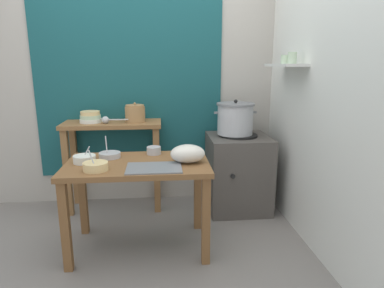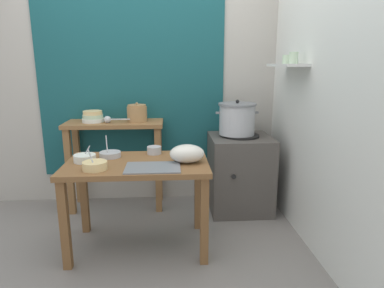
{
  "view_description": "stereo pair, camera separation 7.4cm",
  "coord_description": "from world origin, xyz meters",
  "px_view_note": "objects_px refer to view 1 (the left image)",
  "views": [
    {
      "loc": [
        0.16,
        -2.5,
        1.46
      ],
      "look_at": [
        0.41,
        0.17,
        0.82
      ],
      "focal_mm": 31.4,
      "sensor_mm": 36.0,
      "label": 1
    },
    {
      "loc": [
        0.24,
        -2.51,
        1.46
      ],
      "look_at": [
        0.41,
        0.17,
        0.82
      ],
      "focal_mm": 31.4,
      "sensor_mm": 36.0,
      "label": 2
    }
  ],
  "objects_px": {
    "stove_block": "(238,172)",
    "clay_pot": "(135,113)",
    "ladle": "(107,120)",
    "prep_bowl_4": "(154,150)",
    "bowl_stack_enamel": "(90,117)",
    "prep_bowl_2": "(96,166)",
    "prep_bowl_3": "(85,159)",
    "back_shelf_table": "(113,144)",
    "prep_bowl_0": "(189,151)",
    "steamer_pot": "(235,119)",
    "prep_bowl_1": "(110,155)",
    "serving_tray": "(154,168)",
    "plastic_bag": "(188,154)",
    "prep_table": "(138,176)"
  },
  "relations": [
    {
      "from": "stove_block",
      "to": "clay_pot",
      "type": "bearing_deg",
      "value": 172.76
    },
    {
      "from": "ladle",
      "to": "prep_bowl_4",
      "type": "xyz_separation_m",
      "value": [
        0.46,
        -0.51,
        -0.18
      ]
    },
    {
      "from": "bowl_stack_enamel",
      "to": "stove_block",
      "type": "bearing_deg",
      "value": -4.98
    },
    {
      "from": "clay_pot",
      "to": "prep_bowl_4",
      "type": "distance_m",
      "value": 0.65
    },
    {
      "from": "prep_bowl_2",
      "to": "prep_bowl_3",
      "type": "distance_m",
      "value": 0.24
    },
    {
      "from": "ladle",
      "to": "prep_bowl_2",
      "type": "height_order",
      "value": "ladle"
    },
    {
      "from": "back_shelf_table",
      "to": "prep_bowl_0",
      "type": "xyz_separation_m",
      "value": [
        0.71,
        -0.59,
        0.06
      ]
    },
    {
      "from": "prep_bowl_0",
      "to": "prep_bowl_2",
      "type": "xyz_separation_m",
      "value": [
        -0.7,
        -0.4,
        0.01
      ]
    },
    {
      "from": "stove_block",
      "to": "steamer_pot",
      "type": "bearing_deg",
      "value": 153.38
    },
    {
      "from": "prep_bowl_0",
      "to": "prep_bowl_1",
      "type": "relative_size",
      "value": 0.77
    },
    {
      "from": "stove_block",
      "to": "steamer_pot",
      "type": "xyz_separation_m",
      "value": [
        -0.04,
        0.02,
        0.55
      ]
    },
    {
      "from": "prep_bowl_0",
      "to": "prep_bowl_4",
      "type": "height_order",
      "value": "prep_bowl_4"
    },
    {
      "from": "prep_bowl_1",
      "to": "ladle",
      "type": "bearing_deg",
      "value": 99.84
    },
    {
      "from": "bowl_stack_enamel",
      "to": "prep_bowl_3",
      "type": "relative_size",
      "value": 1.25
    },
    {
      "from": "back_shelf_table",
      "to": "serving_tray",
      "type": "bearing_deg",
      "value": -66.68
    },
    {
      "from": "ladle",
      "to": "prep_bowl_0",
      "type": "height_order",
      "value": "ladle"
    },
    {
      "from": "steamer_pot",
      "to": "prep_bowl_1",
      "type": "height_order",
      "value": "steamer_pot"
    },
    {
      "from": "ladle",
      "to": "plastic_bag",
      "type": "distance_m",
      "value": 1.08
    },
    {
      "from": "plastic_bag",
      "to": "steamer_pot",
      "type": "bearing_deg",
      "value": 54.51
    },
    {
      "from": "back_shelf_table",
      "to": "prep_bowl_0",
      "type": "relative_size",
      "value": 7.02
    },
    {
      "from": "prep_bowl_1",
      "to": "clay_pot",
      "type": "bearing_deg",
      "value": 75.8
    },
    {
      "from": "prep_table",
      "to": "prep_bowl_4",
      "type": "distance_m",
      "value": 0.3
    },
    {
      "from": "serving_tray",
      "to": "prep_bowl_4",
      "type": "distance_m",
      "value": 0.4
    },
    {
      "from": "ladle",
      "to": "prep_bowl_4",
      "type": "relative_size",
      "value": 2.43
    },
    {
      "from": "stove_block",
      "to": "plastic_bag",
      "type": "bearing_deg",
      "value": -128.23
    },
    {
      "from": "prep_table",
      "to": "clay_pot",
      "type": "relative_size",
      "value": 5.62
    },
    {
      "from": "prep_bowl_2",
      "to": "prep_bowl_3",
      "type": "relative_size",
      "value": 1.04
    },
    {
      "from": "prep_bowl_3",
      "to": "back_shelf_table",
      "type": "bearing_deg",
      "value": 81.93
    },
    {
      "from": "clay_pot",
      "to": "serving_tray",
      "type": "xyz_separation_m",
      "value": [
        0.2,
        -0.98,
        -0.26
      ]
    },
    {
      "from": "prep_bowl_2",
      "to": "prep_bowl_3",
      "type": "xyz_separation_m",
      "value": [
        -0.12,
        0.21,
        -0.0
      ]
    },
    {
      "from": "clay_pot",
      "to": "prep_bowl_1",
      "type": "distance_m",
      "value": 0.72
    },
    {
      "from": "steamer_pot",
      "to": "prep_table",
      "type": "bearing_deg",
      "value": -142.54
    },
    {
      "from": "prep_bowl_0",
      "to": "clay_pot",
      "type": "bearing_deg",
      "value": 129.26
    },
    {
      "from": "back_shelf_table",
      "to": "plastic_bag",
      "type": "bearing_deg",
      "value": -51.54
    },
    {
      "from": "prep_table",
      "to": "clay_pot",
      "type": "bearing_deg",
      "value": 94.56
    },
    {
      "from": "prep_table",
      "to": "prep_bowl_4",
      "type": "bearing_deg",
      "value": 62.17
    },
    {
      "from": "stove_block",
      "to": "bowl_stack_enamel",
      "type": "bearing_deg",
      "value": 175.02
    },
    {
      "from": "plastic_bag",
      "to": "prep_bowl_1",
      "type": "distance_m",
      "value": 0.65
    },
    {
      "from": "back_shelf_table",
      "to": "prep_bowl_3",
      "type": "distance_m",
      "value": 0.79
    },
    {
      "from": "serving_tray",
      "to": "ladle",
      "type": "bearing_deg",
      "value": 116.94
    },
    {
      "from": "prep_bowl_0",
      "to": "stove_block",
      "type": "bearing_deg",
      "value": 40.18
    },
    {
      "from": "plastic_bag",
      "to": "prep_bowl_0",
      "type": "height_order",
      "value": "plastic_bag"
    },
    {
      "from": "steamer_pot",
      "to": "serving_tray",
      "type": "relative_size",
      "value": 1.05
    },
    {
      "from": "back_shelf_table",
      "to": "clay_pot",
      "type": "relative_size",
      "value": 4.9
    },
    {
      "from": "prep_bowl_4",
      "to": "clay_pot",
      "type": "bearing_deg",
      "value": 107.93
    },
    {
      "from": "back_shelf_table",
      "to": "bowl_stack_enamel",
      "type": "xyz_separation_m",
      "value": [
        -0.2,
        -0.0,
        0.27
      ]
    },
    {
      "from": "serving_tray",
      "to": "prep_bowl_0",
      "type": "distance_m",
      "value": 0.49
    },
    {
      "from": "clay_pot",
      "to": "prep_bowl_4",
      "type": "xyz_separation_m",
      "value": [
        0.19,
        -0.58,
        -0.23
      ]
    },
    {
      "from": "prep_bowl_4",
      "to": "bowl_stack_enamel",
      "type": "bearing_deg",
      "value": 137.07
    },
    {
      "from": "prep_table",
      "to": "prep_bowl_0",
      "type": "relative_size",
      "value": 8.04
    }
  ]
}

